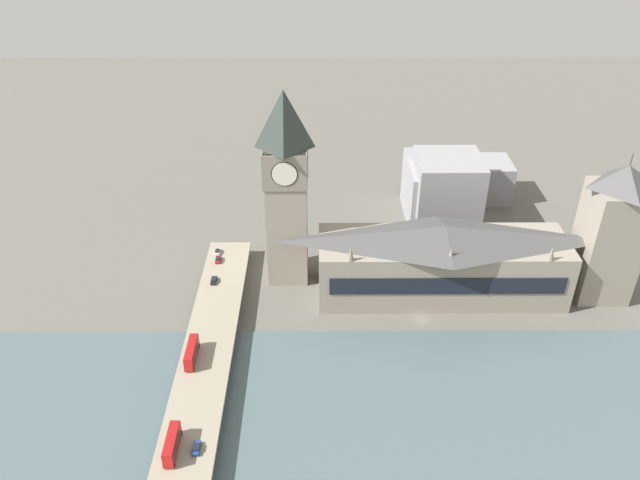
{
  "coord_description": "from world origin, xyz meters",
  "views": [
    {
      "loc": [
        -158.09,
        33.82,
        130.98
      ],
      "look_at": [
        19.25,
        33.02,
        18.78
      ],
      "focal_mm": 35.0,
      "sensor_mm": 36.0,
      "label": 1
    }
  ],
  "objects": [
    {
      "name": "victoria_tower",
      "position": [
        15.0,
        -62.03,
        24.14
      ],
      "size": [
        17.28,
        17.28,
        52.28
      ],
      "color": "gray",
      "rests_on": "ground_plane"
    },
    {
      "name": "river_water",
      "position": [
        -35.5,
        0.0,
        0.15
      ],
      "size": [
        59.01,
        360.0,
        0.3
      ],
      "primitive_type": "cube",
      "color": "#4C6066",
      "rests_on": "ground_plane"
    },
    {
      "name": "car_southbound_lead",
      "position": [
        -55.85,
        63.81,
        5.77
      ],
      "size": [
        4.24,
        1.89,
        1.47
      ],
      "color": "navy",
      "rests_on": "road_bridge"
    },
    {
      "name": "double_decker_bus_mid",
      "position": [
        -56.11,
        69.53,
        7.69
      ],
      "size": [
        11.12,
        2.64,
        4.84
      ],
      "color": "red",
      "rests_on": "road_bridge"
    },
    {
      "name": "car_northbound_mid",
      "position": [
        14.32,
        69.31,
        5.75
      ],
      "size": [
        4.44,
        1.89,
        1.45
      ],
      "color": "black",
      "rests_on": "road_bridge"
    },
    {
      "name": "ground_plane",
      "position": [
        0.0,
        0.0,
        0.0
      ],
      "size": [
        600.0,
        600.0,
        0.0
      ],
      "primitive_type": "plane",
      "color": "#605E56"
    },
    {
      "name": "city_block_center",
      "position": [
        67.98,
        -12.5,
        11.93
      ],
      "size": [
        32.08,
        19.86,
        23.85
      ],
      "color": "#939399",
      "rests_on": "ground_plane"
    },
    {
      "name": "clock_tower",
      "position": [
        25.63,
        44.21,
        36.32
      ],
      "size": [
        14.89,
        14.89,
        68.76
      ],
      "color": "gray",
      "rests_on": "ground_plane"
    },
    {
      "name": "car_northbound_lead",
      "position": [
        32.12,
        70.38,
        5.75
      ],
      "size": [
        4.2,
        1.77,
        1.46
      ],
      "color": "silver",
      "rests_on": "road_bridge"
    },
    {
      "name": "city_block_east",
      "position": [
        59.58,
        -16.94,
        15.07
      ],
      "size": [
        25.39,
        25.27,
        30.15
      ],
      "color": "#939399",
      "rests_on": "ground_plane"
    },
    {
      "name": "road_bridge",
      "position": [
        -35.5,
        66.55,
        4.08
      ],
      "size": [
        150.01,
        15.05,
        5.03
      ],
      "color": "gray",
      "rests_on": "ground_plane"
    },
    {
      "name": "city_block_west",
      "position": [
        84.22,
        -41.56,
        8.57
      ],
      "size": [
        19.2,
        15.31,
        17.15
      ],
      "color": "#939399",
      "rests_on": "ground_plane"
    },
    {
      "name": "car_northbound_tail",
      "position": [
        26.94,
        69.46,
        5.76
      ],
      "size": [
        4.08,
        1.88,
        1.44
      ],
      "color": "maroon",
      "rests_on": "road_bridge"
    },
    {
      "name": "parliament_hall",
      "position": [
        14.94,
        -8.0,
        13.18
      ],
      "size": [
        24.35,
        82.78,
        26.52
      ],
      "color": "gray",
      "rests_on": "ground_plane"
    },
    {
      "name": "double_decker_bus_lead",
      "position": [
        -23.5,
        70.28,
        7.68
      ],
      "size": [
        11.62,
        2.56,
        4.82
      ],
      "color": "red",
      "rests_on": "road_bridge"
    }
  ]
}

